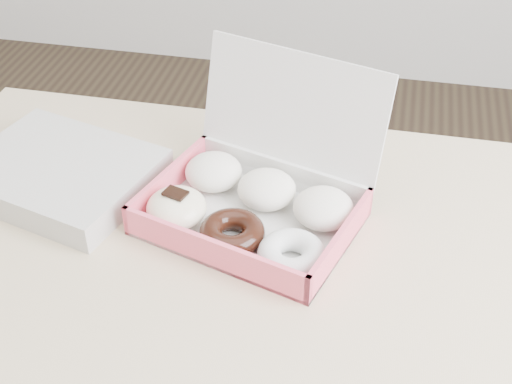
# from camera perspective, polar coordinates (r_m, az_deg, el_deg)

# --- Properties ---
(table) EXTENTS (1.20, 0.80, 0.75)m
(table) POSITION_cam_1_polar(r_m,az_deg,el_deg) (0.94, 3.30, -11.51)
(table) COLOR tan
(table) RESTS_ON ground
(donut_box) EXTENTS (0.33, 0.32, 0.20)m
(donut_box) POSITION_cam_1_polar(r_m,az_deg,el_deg) (0.97, -0.16, -0.55)
(donut_box) COLOR silver
(donut_box) RESTS_ON table
(newspapers) EXTENTS (0.30, 0.27, 0.04)m
(newspapers) POSITION_cam_1_polar(r_m,az_deg,el_deg) (1.07, -15.41, 1.41)
(newspapers) COLOR beige
(newspapers) RESTS_ON table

